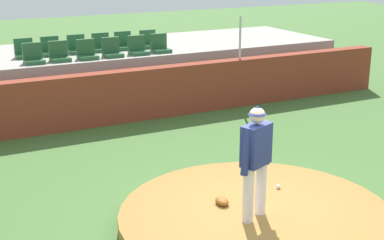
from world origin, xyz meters
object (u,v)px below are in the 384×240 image
(stadium_chair_1, at_px, (59,55))
(stadium_chair_7, at_px, (51,49))
(stadium_chair_0, at_px, (33,57))
(stadium_chair_3, at_px, (112,51))
(stadium_chair_11, at_px, (149,42))
(stadium_chair_4, at_px, (138,48))
(stadium_chair_9, at_px, (102,45))
(stadium_chair_2, at_px, (87,53))
(fielding_glove, at_px, (222,201))
(stadium_chair_8, at_px, (77,47))
(stadium_chair_10, at_px, (124,44))
(baseball, at_px, (278,187))
(stadium_chair_5, at_px, (160,46))
(pitcher, at_px, (256,154))
(stadium_chair_6, at_px, (25,52))

(stadium_chair_1, distance_m, stadium_chair_7, 0.89)
(stadium_chair_0, distance_m, stadium_chair_3, 2.06)
(stadium_chair_3, height_order, stadium_chair_11, same)
(stadium_chair_4, relative_size, stadium_chair_9, 1.00)
(stadium_chair_2, bearing_deg, fielding_glove, 90.04)
(stadium_chair_2, distance_m, stadium_chair_8, 0.94)
(stadium_chair_4, height_order, stadium_chair_8, same)
(stadium_chair_2, distance_m, stadium_chair_10, 1.67)
(stadium_chair_2, height_order, stadium_chair_9, same)
(stadium_chair_0, xyz_separation_m, stadium_chair_7, (0.66, 0.90, 0.00))
(baseball, bearing_deg, stadium_chair_1, 105.09)
(stadium_chair_8, bearing_deg, stadium_chair_10, -179.68)
(stadium_chair_3, height_order, stadium_chair_9, same)
(stadium_chair_7, height_order, stadium_chair_9, same)
(stadium_chair_3, relative_size, stadium_chair_7, 1.00)
(fielding_glove, bearing_deg, stadium_chair_3, 2.09)
(stadium_chair_0, distance_m, stadium_chair_7, 1.12)
(stadium_chair_8, bearing_deg, fielding_glove, 89.97)
(fielding_glove, relative_size, stadium_chair_11, 0.60)
(baseball, bearing_deg, stadium_chair_5, 82.44)
(stadium_chair_7, distance_m, stadium_chair_11, 2.84)
(stadium_chair_5, bearing_deg, stadium_chair_0, 0.34)
(stadium_chair_3, bearing_deg, stadium_chair_5, -178.60)
(pitcher, height_order, stadium_chair_4, pitcher)
(pitcher, xyz_separation_m, stadium_chair_0, (-1.58, 7.70, 0.32))
(stadium_chair_2, xyz_separation_m, stadium_chair_11, (2.13, 0.90, 0.00))
(fielding_glove, xyz_separation_m, stadium_chair_9, (0.71, 7.99, 1.29))
(stadium_chair_0, relative_size, stadium_chair_6, 1.00)
(stadium_chair_0, bearing_deg, stadium_chair_9, -156.39)
(pitcher, xyz_separation_m, stadium_chair_11, (1.93, 8.57, 0.32))
(fielding_glove, distance_m, stadium_chair_11, 8.33)
(stadium_chair_0, xyz_separation_m, stadium_chair_1, (0.66, 0.01, 0.00))
(stadium_chair_4, bearing_deg, stadium_chair_11, -128.75)
(stadium_chair_9, bearing_deg, pitcher, 86.63)
(stadium_chair_10, bearing_deg, stadium_chair_7, 0.31)
(stadium_chair_8, bearing_deg, baseball, 98.40)
(stadium_chair_7, bearing_deg, stadium_chair_11, 179.26)
(stadium_chair_6, bearing_deg, stadium_chair_9, -179.10)
(stadium_chair_10, bearing_deg, stadium_chair_3, 53.57)
(fielding_glove, distance_m, stadium_chair_5, 7.52)
(stadium_chair_9, bearing_deg, stadium_chair_11, 178.25)
(stadium_chair_11, bearing_deg, fielding_glove, 75.02)
(stadium_chair_11, bearing_deg, stadium_chair_1, 16.68)
(stadium_chair_9, bearing_deg, stadium_chair_5, 147.39)
(stadium_chair_10, bearing_deg, fielding_glove, 80.26)
(stadium_chair_10, bearing_deg, stadium_chair_2, 34.43)
(baseball, xyz_separation_m, stadium_chair_2, (-1.17, 6.95, 1.31))
(pitcher, relative_size, stadium_chair_6, 3.55)
(stadium_chair_5, height_order, stadium_chair_11, same)
(stadium_chair_4, relative_size, stadium_chair_5, 1.00)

